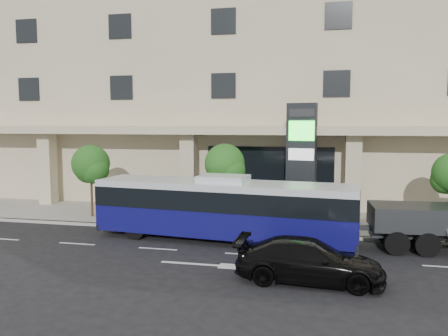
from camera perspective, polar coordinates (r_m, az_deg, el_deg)
name	(u,v)px	position (r m, az deg, el deg)	size (l,w,h in m)	color
ground	(251,245)	(20.58, 3.52, -10.00)	(120.00, 120.00, 0.00)	black
sidewalk	(264,220)	(25.37, 5.20, -6.79)	(120.00, 6.00, 0.15)	gray
curb	(257,233)	(22.47, 4.28, -8.44)	(120.00, 0.30, 0.15)	gray
convention_center	(281,68)	(35.40, 7.41, 12.88)	(60.00, 17.60, 20.00)	tan
tree_left	(91,166)	(26.63, -16.96, 0.20)	(2.27, 2.20, 4.22)	#422B19
tree_mid	(225,167)	(23.80, 0.14, 0.17)	(2.28, 2.20, 4.38)	#422B19
city_bus	(223,208)	(20.91, -0.10, -5.20)	(12.68, 3.93, 3.16)	black
black_sedan	(309,261)	(16.14, 11.04, -11.79)	(2.13, 5.23, 1.52)	black
signage_pylon	(301,161)	(25.08, 10.04, 0.92)	(1.72, 0.90, 6.60)	black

